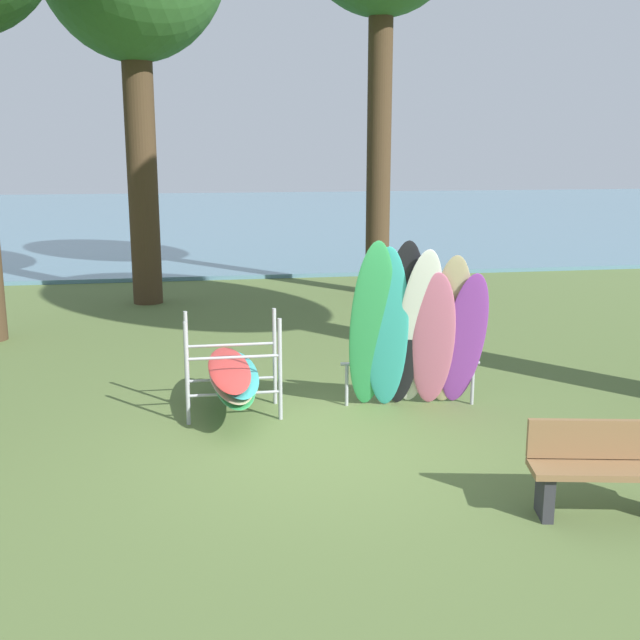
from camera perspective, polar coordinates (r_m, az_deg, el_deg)
The scene contains 5 objects.
ground_plane at distance 8.84m, azimuth 0.52°, elevation -8.89°, with size 80.00×80.00×0.00m, color #566B38.
lake_water at distance 37.42m, azimuth -7.23°, elevation 7.56°, with size 80.00×36.00×0.10m, color slate.
leaning_board_pile at distance 9.56m, azimuth 7.03°, elevation -0.92°, with size 1.76×0.99×2.21m.
board_storage_rack at distance 9.66m, azimuth -6.38°, elevation -4.00°, with size 1.15×2.12×1.25m.
park_bench at distance 7.50m, azimuth 20.28°, elevation -10.02°, with size 1.45×0.67×0.85m.
Camera 1 is at (-1.42, -8.11, 3.23)m, focal length 43.91 mm.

